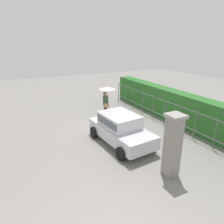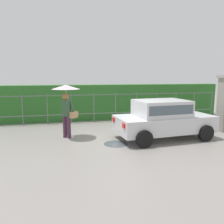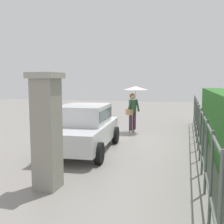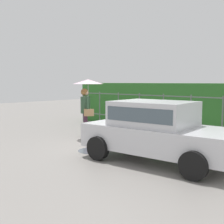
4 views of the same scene
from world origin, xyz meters
TOP-DOWN VIEW (x-y plane):
  - ground_plane at (0.00, 0.00)m, footprint 40.00×40.00m
  - car at (1.53, -0.63)m, footprint 3.85×2.12m
  - pedestrian at (-2.05, 0.33)m, footprint 1.07×1.07m
  - gate_pillar at (4.60, -0.19)m, footprint 0.60×0.60m
  - fence_section at (0.54, 2.97)m, footprint 11.61×0.05m
  - puddle_near at (-0.41, -0.96)m, footprint 0.86×0.86m

SIDE VIEW (x-z plane):
  - ground_plane at x=0.00m, z-range 0.00..0.00m
  - puddle_near at x=-0.41m, z-range 0.00..0.00m
  - car at x=1.53m, z-range 0.06..1.54m
  - fence_section at x=0.54m, z-range 0.07..1.57m
  - gate_pillar at x=4.60m, z-range 0.03..2.45m
  - pedestrian at x=-2.05m, z-range 0.50..2.54m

